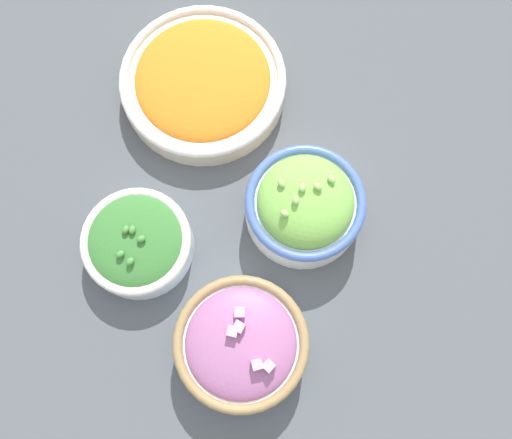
{
  "coord_description": "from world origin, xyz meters",
  "views": [
    {
      "loc": [
        -0.11,
        0.14,
        0.72
      ],
      "look_at": [
        0.0,
        0.0,
        0.03
      ],
      "focal_mm": 40.0,
      "sensor_mm": 36.0,
      "label": 1
    }
  ],
  "objects_px": {
    "bowl_red_onion": "(241,344)",
    "bowl_carrots": "(203,82)",
    "bowl_lettuce": "(305,205)",
    "bowl_broccoli": "(137,243)"
  },
  "relations": [
    {
      "from": "bowl_lettuce",
      "to": "bowl_red_onion",
      "type": "distance_m",
      "value": 0.18
    },
    {
      "from": "bowl_carrots",
      "to": "bowl_lettuce",
      "type": "bearing_deg",
      "value": 164.18
    },
    {
      "from": "bowl_red_onion",
      "to": "bowl_carrots",
      "type": "bearing_deg",
      "value": -43.64
    },
    {
      "from": "bowl_lettuce",
      "to": "bowl_red_onion",
      "type": "bearing_deg",
      "value": 102.68
    },
    {
      "from": "bowl_red_onion",
      "to": "bowl_carrots",
      "type": "height_order",
      "value": "bowl_red_onion"
    },
    {
      "from": "bowl_broccoli",
      "to": "bowl_red_onion",
      "type": "relative_size",
      "value": 0.86
    },
    {
      "from": "bowl_lettuce",
      "to": "bowl_carrots",
      "type": "distance_m",
      "value": 0.22
    },
    {
      "from": "bowl_lettuce",
      "to": "bowl_carrots",
      "type": "relative_size",
      "value": 0.67
    },
    {
      "from": "bowl_lettuce",
      "to": "bowl_red_onion",
      "type": "relative_size",
      "value": 0.94
    },
    {
      "from": "bowl_red_onion",
      "to": "bowl_carrots",
      "type": "xyz_separation_m",
      "value": [
        0.25,
        -0.24,
        -0.01
      ]
    }
  ]
}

